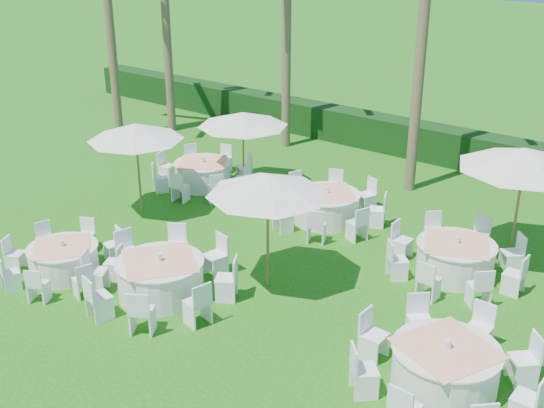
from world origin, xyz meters
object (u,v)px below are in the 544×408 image
at_px(banquet_table_f, 455,258).
at_px(umbrella_c, 243,119).
at_px(banquet_table_d, 203,173).
at_px(umbrella_a, 135,132).
at_px(banquet_table_b, 160,277).
at_px(banquet_table_c, 445,367).
at_px(banquet_table_a, 64,259).
at_px(banquet_table_e, 326,206).
at_px(umbrella_d, 525,158).
at_px(umbrella_b, 268,184).

bearing_deg(banquet_table_f, umbrella_c, 170.42).
xyz_separation_m(banquet_table_d, umbrella_a, (0.02, -2.64, 2.01)).
relative_size(umbrella_a, umbrella_c, 0.97).
bearing_deg(banquet_table_b, umbrella_c, 113.15).
relative_size(banquet_table_c, umbrella_c, 1.24).
xyz_separation_m(banquet_table_c, banquet_table_f, (-1.56, 4.11, -0.02)).
bearing_deg(banquet_table_c, banquet_table_b, -173.18).
relative_size(banquet_table_a, banquet_table_d, 0.91).
xyz_separation_m(banquet_table_c, umbrella_a, (-10.18, 2.12, 1.98)).
bearing_deg(banquet_table_a, umbrella_c, 90.77).
relative_size(banquet_table_b, banquet_table_e, 1.08).
xyz_separation_m(banquet_table_f, umbrella_d, (0.81, 1.51, 2.23)).
relative_size(banquet_table_d, umbrella_c, 1.15).
relative_size(banquet_table_f, umbrella_d, 1.05).
bearing_deg(banquet_table_f, banquet_table_d, 175.70).
height_order(banquet_table_b, banquet_table_c, banquet_table_b).
xyz_separation_m(banquet_table_a, banquet_table_e, (3.28, 6.35, 0.05)).
bearing_deg(banquet_table_c, banquet_table_a, -170.70).
height_order(banquet_table_b, umbrella_b, umbrella_b).
height_order(banquet_table_b, banquet_table_e, banquet_table_b).
xyz_separation_m(umbrella_a, umbrella_d, (9.43, 3.51, 0.24)).
xyz_separation_m(banquet_table_a, umbrella_a, (-1.21, 3.59, 2.04)).
height_order(banquet_table_f, umbrella_c, umbrella_c).
xyz_separation_m(banquet_table_b, umbrella_c, (-2.63, 6.15, 1.77)).
xyz_separation_m(banquet_table_a, umbrella_b, (4.20, 2.47, 2.14)).
bearing_deg(banquet_table_a, banquet_table_f, 37.01).
xyz_separation_m(banquet_table_d, banquet_table_f, (8.63, -0.65, 0.01)).
relative_size(banquet_table_a, banquet_table_b, 0.83).
distance_m(banquet_table_b, umbrella_b, 3.19).
height_order(banquet_table_b, banquet_table_d, banquet_table_b).
distance_m(umbrella_a, umbrella_d, 10.06).
xyz_separation_m(banquet_table_f, umbrella_a, (-8.61, -1.99, 2.00)).
xyz_separation_m(banquet_table_b, umbrella_d, (5.68, 6.39, 2.21)).
relative_size(banquet_table_f, umbrella_a, 1.22).
bearing_deg(umbrella_c, banquet_table_e, -8.44).
height_order(banquet_table_b, umbrella_a, umbrella_a).
height_order(banquet_table_a, banquet_table_c, banquet_table_c).
xyz_separation_m(banquet_table_c, umbrella_c, (-9.06, 5.38, 1.78)).
distance_m(banquet_table_b, umbrella_c, 6.92).
xyz_separation_m(banquet_table_b, banquet_table_e, (0.74, 5.65, -0.02)).
relative_size(banquet_table_a, banquet_table_c, 0.84).
distance_m(banquet_table_e, umbrella_b, 4.50).
bearing_deg(umbrella_a, umbrella_c, 71.04).
bearing_deg(banquet_table_f, umbrella_a, -166.97).
distance_m(umbrella_b, umbrella_d, 6.12).
height_order(banquet_table_c, banquet_table_e, banquet_table_c).
distance_m(umbrella_c, umbrella_d, 8.32).
bearing_deg(banquet_table_a, banquet_table_e, 62.65).
relative_size(umbrella_c, umbrella_d, 0.88).
bearing_deg(banquet_table_f, banquet_table_b, -134.91).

